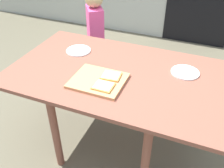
% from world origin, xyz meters
% --- Properties ---
extents(ground_plane, '(16.00, 16.00, 0.00)m').
position_xyz_m(ground_plane, '(0.00, 0.00, 0.00)').
color(ground_plane, '#635D49').
extents(dining_table, '(1.46, 0.89, 0.75)m').
position_xyz_m(dining_table, '(0.00, 0.00, 0.66)').
color(dining_table, brown).
rests_on(dining_table, ground).
extents(cutting_board, '(0.34, 0.29, 0.02)m').
position_xyz_m(cutting_board, '(-0.06, -0.16, 0.76)').
color(cutting_board, tan).
rests_on(cutting_board, dining_table).
extents(pizza_slice_far_right, '(0.13, 0.12, 0.01)m').
position_xyz_m(pizza_slice_far_right, '(0.00, -0.10, 0.77)').
color(pizza_slice_far_right, gold).
rests_on(pizza_slice_far_right, cutting_board).
extents(pizza_slice_near_right, '(0.12, 0.11, 0.01)m').
position_xyz_m(pizza_slice_near_right, '(0.00, -0.22, 0.77)').
color(pizza_slice_near_right, gold).
rests_on(pizza_slice_near_right, cutting_board).
extents(plate_white_right, '(0.19, 0.19, 0.01)m').
position_xyz_m(plate_white_right, '(0.44, 0.16, 0.75)').
color(plate_white_right, white).
rests_on(plate_white_right, dining_table).
extents(plate_white_left, '(0.19, 0.19, 0.01)m').
position_xyz_m(plate_white_left, '(-0.38, 0.16, 0.75)').
color(plate_white_left, white).
rests_on(plate_white_left, dining_table).
extents(child_left, '(0.25, 0.28, 1.07)m').
position_xyz_m(child_left, '(-0.52, 0.75, 0.61)').
color(child_left, '#451F49').
rests_on(child_left, ground).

